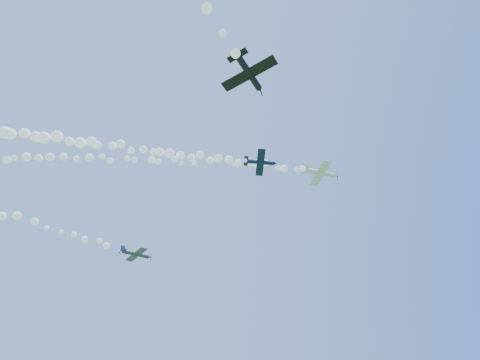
{
  "coord_description": "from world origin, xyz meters",
  "views": [
    {
      "loc": [
        -2.22,
        -62.67,
        2.0
      ],
      "look_at": [
        6.38,
        -7.84,
        46.87
      ],
      "focal_mm": 30.0,
      "sensor_mm": 36.0,
      "label": 1
    }
  ],
  "objects": [
    {
      "name": "plane_grey",
      "position": [
        -11.55,
        10.37,
        40.32
      ],
      "size": [
        6.46,
        6.84,
        1.94
      ],
      "rotation": [
        0.04,
        -0.1,
        0.5
      ],
      "color": "#353B4E"
    },
    {
      "name": "plane_navy",
      "position": [
        9.39,
        -11.49,
        48.33
      ],
      "size": [
        6.04,
        6.42,
        2.28
      ],
      "rotation": [
        -0.1,
        0.08,
        -0.12
      ],
      "color": "#0D183A"
    },
    {
      "name": "smoke_trail_navy",
      "position": [
        -31.2,
        -6.59,
        48.14
      ],
      "size": [
        77.6,
        11.34,
        2.45
      ],
      "primitive_type": null,
      "color": "white"
    },
    {
      "name": "plane_black",
      "position": [
        2.79,
        -36.92,
        38.0
      ],
      "size": [
        5.77,
        5.48,
        1.72
      ],
      "rotation": [
        -0.13,
        -0.02,
        0.91
      ],
      "color": "black"
    },
    {
      "name": "plane_white",
      "position": [
        23.36,
        -4.11,
        53.84
      ],
      "size": [
        7.64,
        8.05,
        2.96
      ],
      "rotation": [
        0.02,
        0.09,
        0.05
      ],
      "color": "silver"
    },
    {
      "name": "smoke_trail_white",
      "position": [
        -12.05,
        -5.85,
        53.56
      ],
      "size": [
        66.24,
        5.92,
        3.19
      ],
      "primitive_type": null,
      "color": "white"
    }
  ]
}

